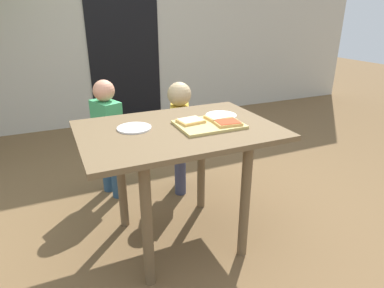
{
  "coord_description": "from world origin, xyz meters",
  "views": [
    {
      "loc": [
        -0.66,
        -1.69,
        1.4
      ],
      "look_at": [
        0.09,
        0.0,
        0.66
      ],
      "focal_mm": 31.12,
      "sensor_mm": 36.0,
      "label": 1
    }
  ],
  "objects_px": {
    "child_left": "(108,133)",
    "pizza_slice_near_right": "(228,123)",
    "pizza_slice_far_left": "(191,121)",
    "child_right": "(180,130)",
    "pizza_slice_far_right": "(218,117)",
    "dining_table": "(178,147)",
    "plate_white_right": "(221,115)",
    "plate_white_left": "(134,128)",
    "cutting_board": "(209,125)"
  },
  "relations": [
    {
      "from": "pizza_slice_near_right",
      "to": "plate_white_right",
      "type": "height_order",
      "value": "pizza_slice_near_right"
    },
    {
      "from": "cutting_board",
      "to": "pizza_slice_near_right",
      "type": "xyz_separation_m",
      "value": [
        0.09,
        -0.06,
        0.02
      ]
    },
    {
      "from": "child_left",
      "to": "child_right",
      "type": "xyz_separation_m",
      "value": [
        0.53,
        -0.16,
        -0.0
      ]
    },
    {
      "from": "cutting_board",
      "to": "pizza_slice_near_right",
      "type": "distance_m",
      "value": 0.11
    },
    {
      "from": "dining_table",
      "to": "cutting_board",
      "type": "bearing_deg",
      "value": -14.16
    },
    {
      "from": "dining_table",
      "to": "plate_white_right",
      "type": "xyz_separation_m",
      "value": [
        0.34,
        0.1,
        0.12
      ]
    },
    {
      "from": "dining_table",
      "to": "pizza_slice_far_right",
      "type": "distance_m",
      "value": 0.31
    },
    {
      "from": "cutting_board",
      "to": "pizza_slice_far_right",
      "type": "xyz_separation_m",
      "value": [
        0.09,
        0.05,
        0.02
      ]
    },
    {
      "from": "pizza_slice_far_right",
      "to": "plate_white_left",
      "type": "distance_m",
      "value": 0.51
    },
    {
      "from": "child_right",
      "to": "dining_table",
      "type": "bearing_deg",
      "value": -112.73
    },
    {
      "from": "pizza_slice_far_left",
      "to": "plate_white_left",
      "type": "height_order",
      "value": "pizza_slice_far_left"
    },
    {
      "from": "pizza_slice_far_right",
      "to": "plate_white_left",
      "type": "bearing_deg",
      "value": 171.48
    },
    {
      "from": "pizza_slice_far_right",
      "to": "child_right",
      "type": "bearing_deg",
      "value": 91.57
    },
    {
      "from": "child_left",
      "to": "cutting_board",
      "type": "bearing_deg",
      "value": -60.68
    },
    {
      "from": "pizza_slice_near_right",
      "to": "child_left",
      "type": "bearing_deg",
      "value": 122.05
    },
    {
      "from": "plate_white_right",
      "to": "child_left",
      "type": "distance_m",
      "value": 0.94
    },
    {
      "from": "cutting_board",
      "to": "child_right",
      "type": "distance_m",
      "value": 0.7
    },
    {
      "from": "pizza_slice_far_left",
      "to": "plate_white_left",
      "type": "relative_size",
      "value": 0.8
    },
    {
      "from": "dining_table",
      "to": "plate_white_left",
      "type": "relative_size",
      "value": 5.73
    },
    {
      "from": "dining_table",
      "to": "pizza_slice_near_right",
      "type": "distance_m",
      "value": 0.32
    },
    {
      "from": "plate_white_right",
      "to": "plate_white_left",
      "type": "height_order",
      "value": "same"
    },
    {
      "from": "dining_table",
      "to": "cutting_board",
      "type": "height_order",
      "value": "cutting_board"
    },
    {
      "from": "cutting_board",
      "to": "pizza_slice_far_left",
      "type": "xyz_separation_m",
      "value": [
        -0.09,
        0.06,
        0.02
      ]
    },
    {
      "from": "pizza_slice_far_right",
      "to": "plate_white_right",
      "type": "xyz_separation_m",
      "value": [
        0.07,
        0.09,
        -0.02
      ]
    },
    {
      "from": "plate_white_right",
      "to": "child_right",
      "type": "relative_size",
      "value": 0.22
    },
    {
      "from": "plate_white_left",
      "to": "child_left",
      "type": "xyz_separation_m",
      "value": [
        -0.04,
        0.68,
        -0.25
      ]
    },
    {
      "from": "pizza_slice_far_left",
      "to": "plate_white_left",
      "type": "bearing_deg",
      "value": 167.54
    },
    {
      "from": "cutting_board",
      "to": "pizza_slice_near_right",
      "type": "height_order",
      "value": "pizza_slice_near_right"
    },
    {
      "from": "child_left",
      "to": "pizza_slice_far_left",
      "type": "bearing_deg",
      "value": -64.15
    },
    {
      "from": "pizza_slice_far_left",
      "to": "dining_table",
      "type": "bearing_deg",
      "value": -170.68
    },
    {
      "from": "dining_table",
      "to": "pizza_slice_far_right",
      "type": "xyz_separation_m",
      "value": [
        0.27,
        0.01,
        0.15
      ]
    },
    {
      "from": "pizza_slice_near_right",
      "to": "child_right",
      "type": "distance_m",
      "value": 0.76
    },
    {
      "from": "cutting_board",
      "to": "pizza_slice_far_left",
      "type": "distance_m",
      "value": 0.11
    },
    {
      "from": "pizza_slice_far_left",
      "to": "pizza_slice_near_right",
      "type": "relative_size",
      "value": 1.02
    },
    {
      "from": "cutting_board",
      "to": "child_left",
      "type": "xyz_separation_m",
      "value": [
        -0.45,
        0.81,
        -0.25
      ]
    },
    {
      "from": "cutting_board",
      "to": "pizza_slice_near_right",
      "type": "bearing_deg",
      "value": -33.96
    },
    {
      "from": "pizza_slice_near_right",
      "to": "child_left",
      "type": "xyz_separation_m",
      "value": [
        -0.54,
        0.87,
        -0.27
      ]
    },
    {
      "from": "plate_white_right",
      "to": "plate_white_left",
      "type": "relative_size",
      "value": 1.0
    },
    {
      "from": "plate_white_left",
      "to": "dining_table",
      "type": "bearing_deg",
      "value": -19.96
    },
    {
      "from": "cutting_board",
      "to": "plate_white_left",
      "type": "distance_m",
      "value": 0.43
    },
    {
      "from": "pizza_slice_near_right",
      "to": "child_right",
      "type": "relative_size",
      "value": 0.17
    },
    {
      "from": "pizza_slice_far_right",
      "to": "plate_white_right",
      "type": "height_order",
      "value": "pizza_slice_far_right"
    },
    {
      "from": "child_left",
      "to": "pizza_slice_near_right",
      "type": "bearing_deg",
      "value": -57.95
    },
    {
      "from": "pizza_slice_far_right",
      "to": "pizza_slice_near_right",
      "type": "xyz_separation_m",
      "value": [
        -0.0,
        -0.12,
        0.0
      ]
    },
    {
      "from": "plate_white_left",
      "to": "child_right",
      "type": "height_order",
      "value": "child_right"
    },
    {
      "from": "pizza_slice_far_left",
      "to": "child_right",
      "type": "distance_m",
      "value": 0.67
    },
    {
      "from": "pizza_slice_far_right",
      "to": "plate_white_left",
      "type": "xyz_separation_m",
      "value": [
        -0.5,
        0.08,
        -0.02
      ]
    },
    {
      "from": "pizza_slice_far_right",
      "to": "child_left",
      "type": "distance_m",
      "value": 0.97
    },
    {
      "from": "pizza_slice_far_left",
      "to": "child_right",
      "type": "xyz_separation_m",
      "value": [
        0.17,
        0.59,
        -0.27
      ]
    },
    {
      "from": "pizza_slice_far_right",
      "to": "plate_white_left",
      "type": "relative_size",
      "value": 0.77
    }
  ]
}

